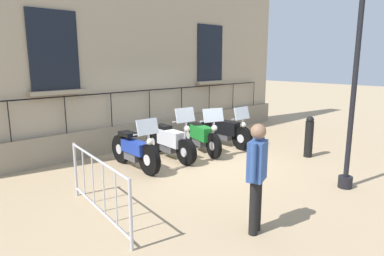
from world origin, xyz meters
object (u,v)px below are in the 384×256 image
object	(u,v)px
bollard	(309,137)
pedestrian_standing	(257,172)
motorcycle_blue	(135,151)
motorcycle_black	(225,131)
motorcycle_white	(170,142)
motorcycle_green	(201,136)
crowd_barrier	(98,186)
lamppost	(360,26)

from	to	relation	value
bollard	pedestrian_standing	xyz separation A→B (m)	(1.49, -4.39, 0.39)
motorcycle_blue	bollard	xyz separation A→B (m)	(2.35, 3.98, 0.12)
motorcycle_black	motorcycle_white	bearing A→B (deg)	-91.76
motorcycle_white	motorcycle_black	world-z (taller)	motorcycle_white
motorcycle_green	crowd_barrier	distance (m)	4.49
motorcycle_blue	lamppost	bearing A→B (deg)	31.34
crowd_barrier	motorcycle_green	bearing A→B (deg)	113.26
motorcycle_white	motorcycle_green	size ratio (longest dim) A/B	1.01
motorcycle_black	pedestrian_standing	distance (m)	5.34
motorcycle_black	crowd_barrier	distance (m)	5.49
motorcycle_white	motorcycle_black	xyz separation A→B (m)	(0.06, 2.10, 0.01)
motorcycle_blue	lamppost	xyz separation A→B (m)	(4.01, 2.44, 2.76)
motorcycle_white	motorcycle_green	world-z (taller)	motorcycle_white
motorcycle_blue	crowd_barrier	xyz separation A→B (m)	(1.82, -1.92, 0.12)
motorcycle_green	pedestrian_standing	size ratio (longest dim) A/B	1.22
lamppost	crowd_barrier	size ratio (longest dim) A/B	1.99
bollard	pedestrian_standing	world-z (taller)	pedestrian_standing
motorcycle_black	motorcycle_green	bearing A→B (deg)	-87.44
motorcycle_black	bollard	world-z (taller)	motorcycle_black
motorcycle_white	crowd_barrier	xyz separation A→B (m)	(1.88, -3.08, 0.12)
motorcycle_blue	motorcycle_white	distance (m)	1.16
motorcycle_white	motorcycle_black	bearing A→B (deg)	88.24
motorcycle_black	crowd_barrier	bearing A→B (deg)	-70.63
pedestrian_standing	motorcycle_blue	bearing A→B (deg)	173.87
motorcycle_green	motorcycle_black	size ratio (longest dim) A/B	0.98
motorcycle_white	pedestrian_standing	size ratio (longest dim) A/B	1.23
crowd_barrier	bollard	bearing A→B (deg)	84.83
motorcycle_green	motorcycle_black	bearing A→B (deg)	92.56
motorcycle_black	lamppost	xyz separation A→B (m)	(4.01, -0.82, 2.74)
motorcycle_blue	motorcycle_green	world-z (taller)	motorcycle_green
motorcycle_green	pedestrian_standing	world-z (taller)	pedestrian_standing
motorcycle_green	lamppost	size ratio (longest dim) A/B	0.43
bollard	lamppost	bearing A→B (deg)	-42.84
motorcycle_blue	crowd_barrier	distance (m)	2.65
motorcycle_white	pedestrian_standing	xyz separation A→B (m)	(3.91, -1.57, 0.50)
bollard	motorcycle_blue	bearing A→B (deg)	-120.61
crowd_barrier	motorcycle_black	bearing A→B (deg)	109.37
crowd_barrier	bollard	size ratio (longest dim) A/B	2.17
motorcycle_black	pedestrian_standing	bearing A→B (deg)	-43.66
motorcycle_green	lamppost	distance (m)	4.82
motorcycle_black	bollard	bearing A→B (deg)	17.01
motorcycle_blue	motorcycle_black	bearing A→B (deg)	90.00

